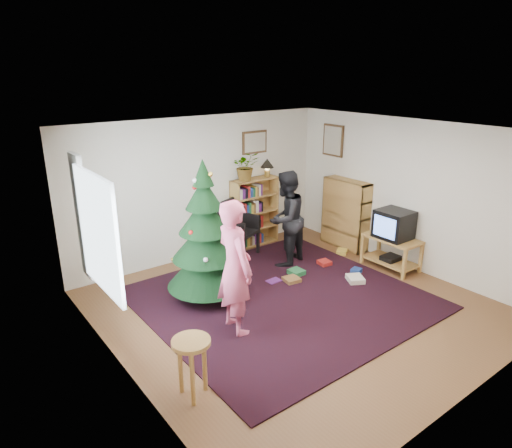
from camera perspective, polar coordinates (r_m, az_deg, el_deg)
floor at (r=6.69m, az=4.87°, el=-10.28°), size 5.00×5.00×0.00m
ceiling at (r=5.89m, az=5.55°, el=11.44°), size 5.00×5.00×0.00m
wall_back at (r=8.12m, az=-6.78°, el=4.49°), size 5.00×0.02×2.50m
wall_front at (r=4.80m, az=25.87°, el=-7.92°), size 5.00×0.02×2.50m
wall_left at (r=4.96m, az=-16.85°, el=-5.86°), size 0.02×5.00×2.50m
wall_right at (r=8.02m, az=18.56°, el=3.44°), size 0.02×5.00×2.50m
rug at (r=6.89m, az=3.18°, el=-9.25°), size 3.80×3.60×0.02m
window_pane at (r=5.41m, az=-19.10°, el=-1.15°), size 0.04×1.20×1.40m
curtain at (r=6.06m, az=-20.91°, el=0.76°), size 0.06×0.35×1.60m
picture_back at (r=8.58m, az=-0.17°, el=10.19°), size 0.55×0.03×0.42m
picture_right at (r=8.93m, az=9.62°, el=10.27°), size 0.03×0.50×0.60m
christmas_tree at (r=6.58m, az=-6.32°, el=-2.43°), size 1.16×1.16×2.10m
bookshelf_back at (r=8.71m, az=-0.18°, el=1.62°), size 0.95×0.30×1.30m
bookshelf_right at (r=8.76m, az=11.15°, el=1.36°), size 0.30×0.95×1.30m
tv_stand at (r=8.10m, az=16.56°, el=-3.11°), size 0.51×0.92×0.55m
crt_tv at (r=7.94m, az=16.86°, el=-0.03°), size 0.50×0.54×0.47m
armchair at (r=8.26m, az=-2.58°, el=-0.18°), size 0.73×0.76×1.02m
stool at (r=4.86m, az=-8.05°, el=-15.68°), size 0.40×0.40×0.67m
person_standing at (r=5.75m, az=-2.65°, el=-5.46°), size 0.49×0.69×1.78m
person_by_chair at (r=7.76m, az=3.72°, el=0.65°), size 0.95×0.83×1.65m
potted_plant at (r=8.37m, az=-1.29°, el=7.25°), size 0.59×0.56×0.53m
table_lamp at (r=8.67m, az=1.40°, el=7.46°), size 0.26×0.26×0.34m
floor_clutter at (r=7.75m, az=8.07°, el=-5.81°), size 1.97×1.16×0.08m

